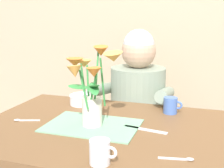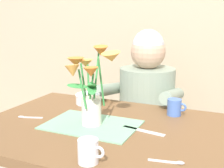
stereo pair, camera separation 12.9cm
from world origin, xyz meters
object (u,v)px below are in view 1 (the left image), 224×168
object	(u,v)px
ceramic_bowl	(82,99)
dinner_knife	(145,130)
seated_person	(137,120)
coffee_cup	(100,152)
ceramic_mug	(171,105)
flower_vase	(92,86)

from	to	relation	value
ceramic_bowl	dinner_knife	world-z (taller)	ceramic_bowl
seated_person	coffee_cup	bearing A→B (deg)	-79.96
coffee_cup	ceramic_mug	bearing A→B (deg)	75.86
seated_person	flower_vase	distance (m)	0.73
seated_person	ceramic_mug	size ratio (longest dim) A/B	12.20
dinner_knife	coffee_cup	xyz separation A→B (m)	(-0.08, -0.33, 0.04)
ceramic_bowl	ceramic_mug	xyz separation A→B (m)	(0.48, -0.00, 0.01)
seated_person	dinner_knife	distance (m)	0.65
seated_person	coffee_cup	world-z (taller)	seated_person
dinner_knife	flower_vase	bearing A→B (deg)	-163.59
flower_vase	dinner_knife	size ratio (longest dim) A/B	1.84
ceramic_bowl	ceramic_mug	world-z (taller)	ceramic_mug
coffee_cup	ceramic_mug	world-z (taller)	same
flower_vase	ceramic_bowl	bearing A→B (deg)	121.20
seated_person	ceramic_bowl	xyz separation A→B (m)	(-0.23, -0.34, 0.21)
flower_vase	ceramic_mug	bearing A→B (deg)	44.27
seated_person	ceramic_mug	bearing A→B (deg)	-50.06
ceramic_bowl	flower_vase	bearing A→B (deg)	-58.80
seated_person	coffee_cup	xyz separation A→B (m)	(0.10, -0.93, 0.22)
flower_vase	ceramic_bowl	size ratio (longest dim) A/B	2.56
seated_person	dinner_knife	xyz separation A→B (m)	(0.18, -0.60, 0.18)
flower_vase	coffee_cup	size ratio (longest dim) A/B	3.75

